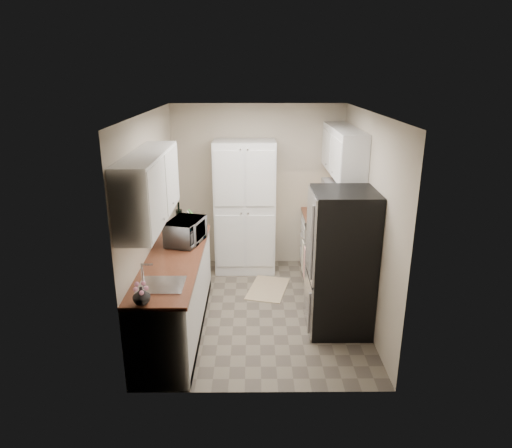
# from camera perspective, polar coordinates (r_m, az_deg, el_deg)

# --- Properties ---
(ground) EXTENTS (3.20, 3.20, 0.00)m
(ground) POSITION_cam_1_polar(r_m,az_deg,el_deg) (6.03, 0.41, -10.68)
(ground) COLOR #665B4C
(ground) RESTS_ON ground
(room_shell) EXTENTS (2.64, 3.24, 2.52)m
(room_shell) POSITION_cam_1_polar(r_m,az_deg,el_deg) (5.41, 0.26, 4.46)
(room_shell) COLOR beige
(room_shell) RESTS_ON ground
(pantry_cabinet) EXTENTS (0.90, 0.55, 2.00)m
(pantry_cabinet) POSITION_cam_1_polar(r_m,az_deg,el_deg) (6.85, -1.40, 2.09)
(pantry_cabinet) COLOR silver
(pantry_cabinet) RESTS_ON ground
(base_cabinet_left) EXTENTS (0.60, 2.30, 0.88)m
(base_cabinet_left) POSITION_cam_1_polar(r_m,az_deg,el_deg) (5.52, -9.98, -8.76)
(base_cabinet_left) COLOR silver
(base_cabinet_left) RESTS_ON ground
(countertop_left) EXTENTS (0.63, 2.33, 0.04)m
(countertop_left) POSITION_cam_1_polar(r_m,az_deg,el_deg) (5.32, -10.26, -4.35)
(countertop_left) COLOR brown
(countertop_left) RESTS_ON base_cabinet_left
(base_cabinet_right) EXTENTS (0.60, 0.80, 0.88)m
(base_cabinet_right) POSITION_cam_1_polar(r_m,az_deg,el_deg) (7.00, 8.42, -2.60)
(base_cabinet_right) COLOR silver
(base_cabinet_right) RESTS_ON ground
(countertop_right) EXTENTS (0.63, 0.83, 0.04)m
(countertop_right) POSITION_cam_1_polar(r_m,az_deg,el_deg) (6.85, 8.60, 0.99)
(countertop_right) COLOR brown
(countertop_right) RESTS_ON base_cabinet_right
(electric_range) EXTENTS (0.71, 0.78, 1.13)m
(electric_range) POSITION_cam_1_polar(r_m,az_deg,el_deg) (6.25, 9.37, -4.93)
(electric_range) COLOR #B7B7BC
(electric_range) RESTS_ON ground
(refrigerator) EXTENTS (0.70, 0.72, 1.70)m
(refrigerator) POSITION_cam_1_polar(r_m,az_deg,el_deg) (5.38, 10.59, -4.70)
(refrigerator) COLOR #B7B7BC
(refrigerator) RESTS_ON ground
(microwave) EXTENTS (0.49, 0.62, 0.30)m
(microwave) POSITION_cam_1_polar(r_m,az_deg,el_deg) (5.68, -8.79, -0.93)
(microwave) COLOR #B8B7BC
(microwave) RESTS_ON countertop_left
(wine_bottle) EXTENTS (0.09, 0.09, 0.34)m
(wine_bottle) POSITION_cam_1_polar(r_m,az_deg,el_deg) (6.19, -9.59, 0.88)
(wine_bottle) COLOR black
(wine_bottle) RESTS_ON countertop_left
(flower_vase) EXTENTS (0.17, 0.17, 0.17)m
(flower_vase) POSITION_cam_1_polar(r_m,az_deg,el_deg) (4.33, -14.13, -8.67)
(flower_vase) COLOR white
(flower_vase) RESTS_ON countertop_left
(cutting_board) EXTENTS (0.09, 0.21, 0.27)m
(cutting_board) POSITION_cam_1_polar(r_m,az_deg,el_deg) (6.10, -7.94, 0.37)
(cutting_board) COLOR #418139
(cutting_board) RESTS_ON countertop_left
(toaster_oven) EXTENTS (0.37, 0.42, 0.21)m
(toaster_oven) POSITION_cam_1_polar(r_m,az_deg,el_deg) (6.85, 9.26, 2.06)
(toaster_oven) COLOR #AAA9AE
(toaster_oven) RESTS_ON countertop_right
(fruit_basket) EXTENTS (0.38, 0.38, 0.12)m
(fruit_basket) POSITION_cam_1_polar(r_m,az_deg,el_deg) (6.81, 9.45, 3.43)
(fruit_basket) COLOR #F33800
(fruit_basket) RESTS_ON toaster_oven
(kitchen_mat) EXTENTS (0.67, 0.89, 0.01)m
(kitchen_mat) POSITION_cam_1_polar(r_m,az_deg,el_deg) (6.55, 1.51, -8.08)
(kitchen_mat) COLOR tan
(kitchen_mat) RESTS_ON ground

